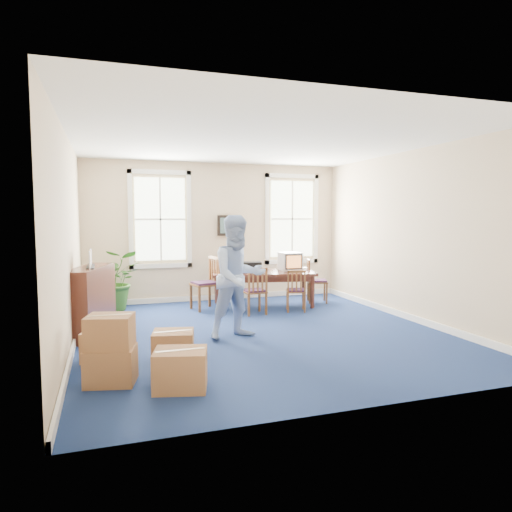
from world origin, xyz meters
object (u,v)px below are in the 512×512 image
object	(u,v)px
man	(238,277)
cardboard_boxes	(129,344)
chair_near_left	(254,291)
credenza	(90,300)
crt_tv	(290,261)
potted_plant	(114,280)
conference_table	(263,289)

from	to	relation	value
man	cardboard_boxes	world-z (taller)	man
chair_near_left	credenza	world-z (taller)	credenza
man	credenza	distance (m)	2.52
crt_tv	cardboard_boxes	bearing A→B (deg)	-134.50
credenza	potted_plant	bearing A→B (deg)	94.28
crt_tv	credenza	bearing A→B (deg)	-161.36
conference_table	potted_plant	distance (m)	3.17
conference_table	man	size ratio (longest dim) A/B	1.12
conference_table	credenza	bearing A→B (deg)	-147.00
crt_tv	chair_near_left	world-z (taller)	crt_tv
man	credenza	bearing A→B (deg)	143.68
man	cardboard_boxes	bearing A→B (deg)	-155.33
chair_near_left	potted_plant	xyz separation A→B (m)	(-2.66, 1.24, 0.16)
conference_table	credenza	size ratio (longest dim) A/B	1.51
man	cardboard_boxes	distance (m)	2.33
potted_plant	cardboard_boxes	size ratio (longest dim) A/B	0.85
conference_table	potted_plant	world-z (taller)	potted_plant
credenza	potted_plant	size ratio (longest dim) A/B	1.15
chair_near_left	cardboard_boxes	xyz separation A→B (m)	(-2.58, -3.01, -0.05)
crt_tv	potted_plant	size ratio (longest dim) A/B	0.38
potted_plant	cardboard_boxes	distance (m)	4.25
chair_near_left	credenza	xyz separation A→B (m)	(-3.08, -0.65, 0.10)
chair_near_left	potted_plant	world-z (taller)	potted_plant
potted_plant	cardboard_boxes	world-z (taller)	potted_plant
chair_near_left	crt_tv	bearing A→B (deg)	-146.68
potted_plant	crt_tv	bearing A→B (deg)	-6.50
crt_tv	credenza	world-z (taller)	same
conference_table	crt_tv	distance (m)	0.88
chair_near_left	conference_table	bearing A→B (deg)	-123.67
conference_table	chair_near_left	bearing A→B (deg)	-109.62
credenza	conference_table	bearing A→B (deg)	38.49
man	potted_plant	bearing A→B (deg)	109.91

